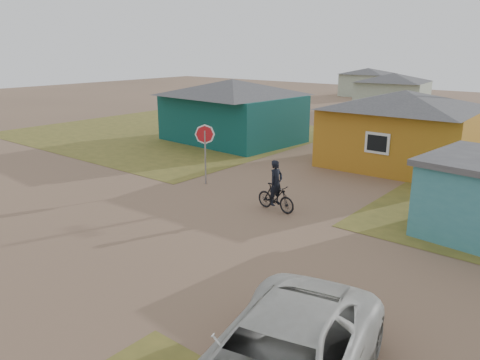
% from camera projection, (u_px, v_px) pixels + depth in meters
% --- Properties ---
extents(ground, '(120.00, 120.00, 0.00)m').
position_uv_depth(ground, '(168.00, 233.00, 15.70)').
color(ground, '#81614A').
extents(grass_nw, '(20.00, 18.00, 0.00)m').
position_uv_depth(grass_nw, '(170.00, 132.00, 33.89)').
color(grass_nw, olive).
rests_on(grass_nw, ground).
extents(house_teal, '(8.93, 7.08, 4.00)m').
position_uv_depth(house_teal, '(233.00, 110.00, 30.35)').
color(house_teal, '#0A3B38').
rests_on(house_teal, ground).
extents(house_yellow, '(7.72, 6.76, 3.90)m').
position_uv_depth(house_yellow, '(402.00, 127.00, 24.05)').
color(house_yellow, '#AD701A').
rests_on(house_yellow, ground).
extents(house_pale_west, '(7.04, 6.15, 3.60)m').
position_uv_depth(house_pale_west, '(392.00, 92.00, 44.15)').
color(house_pale_west, '#A6B49B').
rests_on(house_pale_west, ground).
extents(house_pale_north, '(6.28, 5.81, 3.40)m').
position_uv_depth(house_pale_north, '(367.00, 82.00, 57.97)').
color(house_pale_north, '#A6B49B').
rests_on(house_pale_north, ground).
extents(stop_sign, '(0.86, 0.32, 2.73)m').
position_uv_depth(stop_sign, '(205.00, 141.00, 20.70)').
color(stop_sign, gray).
rests_on(stop_sign, ground).
extents(cyclist, '(1.77, 0.66, 1.96)m').
position_uv_depth(cyclist, '(276.00, 193.00, 17.61)').
color(cyclist, black).
rests_on(cyclist, ground).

